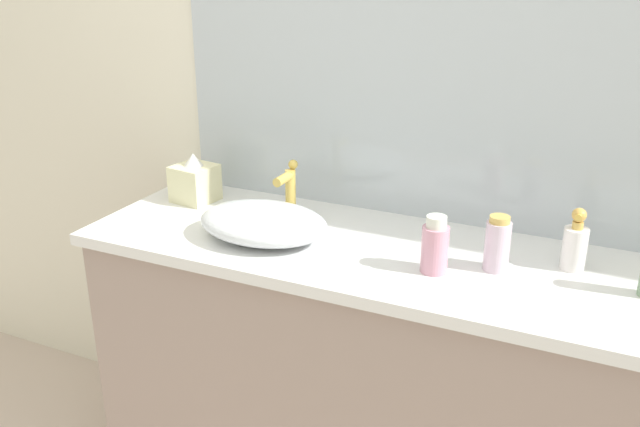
{
  "coord_description": "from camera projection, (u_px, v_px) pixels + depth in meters",
  "views": [
    {
      "loc": [
        0.61,
        -1.13,
        1.63
      ],
      "look_at": [
        -0.1,
        0.4,
        0.97
      ],
      "focal_mm": 38.39,
      "sensor_mm": 36.0,
      "label": 1
    }
  ],
  "objects": [
    {
      "name": "vanity_counter",
      "position": [
        370.0,
        389.0,
        1.96
      ],
      "size": [
        1.6,
        0.54,
        0.89
      ],
      "color": "gray",
      "rests_on": "ground"
    },
    {
      "name": "lotion_bottle",
      "position": [
        497.0,
        244.0,
        1.66
      ],
      "size": [
        0.06,
        0.06,
        0.14
      ],
      "color": "silver",
      "rests_on": "vanity_counter"
    },
    {
      "name": "faucet",
      "position": [
        289.0,
        187.0,
        1.96
      ],
      "size": [
        0.03,
        0.11,
        0.17
      ],
      "color": "gold",
      "rests_on": "vanity_counter"
    },
    {
      "name": "soap_dispenser",
      "position": [
        575.0,
        244.0,
        1.66
      ],
      "size": [
        0.06,
        0.06,
        0.16
      ],
      "color": "white",
      "rests_on": "vanity_counter"
    },
    {
      "name": "tissue_box",
      "position": [
        195.0,
        181.0,
        2.12
      ],
      "size": [
        0.13,
        0.13,
        0.15
      ],
      "color": "beige",
      "rests_on": "vanity_counter"
    },
    {
      "name": "perfume_bottle",
      "position": [
        435.0,
        246.0,
        1.65
      ],
      "size": [
        0.07,
        0.07,
        0.14
      ],
      "color": "#D18FA6",
      "rests_on": "vanity_counter"
    },
    {
      "name": "bathroom_wall_rear",
      "position": [
        401.0,
        72.0,
        1.94
      ],
      "size": [
        6.0,
        0.06,
        2.6
      ],
      "primitive_type": "cube",
      "color": "silver",
      "rests_on": "ground"
    },
    {
      "name": "sink_basin",
      "position": [
        263.0,
        223.0,
        1.85
      ],
      "size": [
        0.36,
        0.27,
        0.09
      ],
      "primitive_type": "ellipsoid",
      "color": "silver",
      "rests_on": "vanity_counter"
    }
  ]
}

